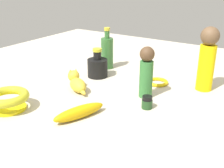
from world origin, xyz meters
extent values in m
plane|color=#BCB29E|center=(0.00, 0.00, 0.00)|extent=(2.00, 2.00, 0.00)
ellipsoid|color=gold|center=(0.14, 0.03, 0.03)|extent=(0.12, 0.10, 0.06)
sphere|color=gold|center=(0.18, 0.01, 0.05)|extent=(0.05, 0.05, 0.05)
cone|color=gold|center=(0.19, 0.02, 0.07)|extent=(0.02, 0.02, 0.02)
cone|color=gold|center=(0.18, 0.00, 0.07)|extent=(0.02, 0.02, 0.02)
ellipsoid|color=gold|center=(0.10, 0.05, 0.02)|extent=(0.05, 0.04, 0.02)
ellipsoid|color=#CC9E0B|center=(0.00, 0.20, 0.02)|extent=(0.10, 0.19, 0.04)
cylinder|color=#1F421D|center=(-0.16, 0.01, 0.02)|extent=(0.04, 0.04, 0.03)
cylinder|color=yellow|center=(-0.16, 0.01, 0.03)|extent=(0.03, 0.03, 0.00)
cylinder|color=black|center=(-0.16, 0.01, 0.04)|extent=(0.04, 0.04, 0.01)
cylinder|color=yellow|center=(0.25, 0.29, 0.01)|extent=(0.12, 0.12, 0.01)
torus|color=gold|center=(0.25, 0.29, 0.05)|extent=(0.15, 0.15, 0.03)
cylinder|color=black|center=(0.18, -0.16, 0.04)|extent=(0.09, 0.09, 0.08)
cylinder|color=black|center=(0.18, -0.16, 0.10)|extent=(0.04, 0.04, 0.04)
cylinder|color=gold|center=(0.18, -0.16, 0.13)|extent=(0.04, 0.04, 0.01)
cylinder|color=#30632C|center=(0.21, -0.28, 0.08)|extent=(0.06, 0.06, 0.15)
cylinder|color=#30632C|center=(0.21, -0.28, 0.17)|extent=(0.02, 0.02, 0.04)
cylinder|color=gold|center=(0.21, -0.28, 0.20)|extent=(0.03, 0.03, 0.01)
cylinder|color=yellow|center=(-0.27, -0.27, 0.09)|extent=(0.09, 0.09, 0.19)
sphere|color=brown|center=(-0.27, -0.27, 0.22)|extent=(0.07, 0.07, 0.07)
cylinder|color=#326F33|center=(-0.11, -0.08, 0.07)|extent=(0.07, 0.07, 0.14)
sphere|color=#4E3723|center=(-0.11, -0.08, 0.17)|extent=(0.06, 0.06, 0.06)
torus|color=yellow|center=(-0.09, -0.22, 0.01)|extent=(0.09, 0.09, 0.01)
camera|label=1|loc=(-0.54, 0.83, 0.46)|focal=45.14mm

